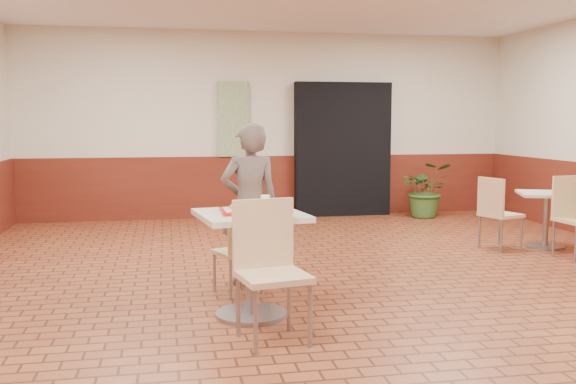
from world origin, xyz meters
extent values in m
cube|color=brown|center=(0.00, 0.00, 0.00)|extent=(8.00, 10.00, 0.01)
cube|color=beige|center=(0.00, 5.00, 1.50)|extent=(8.00, 0.01, 3.00)
cube|color=#5B1D11|center=(0.00, 4.98, 0.50)|extent=(8.00, 0.04, 1.00)
cube|color=black|center=(1.20, 4.88, 1.10)|extent=(1.60, 0.22, 2.20)
cube|color=gray|center=(-0.60, 4.94, 1.60)|extent=(0.50, 0.03, 1.20)
cube|color=beige|center=(-1.02, -0.35, 0.83)|extent=(0.80, 0.80, 0.04)
cylinder|color=gray|center=(-1.02, -0.35, 0.40)|extent=(0.09, 0.09, 0.80)
cylinder|color=gray|center=(-1.02, -0.35, 0.02)|extent=(0.58, 0.58, 0.03)
cube|color=#D8B281|center=(-0.94, -0.98, 0.48)|extent=(0.55, 0.55, 0.04)
cube|color=#D8B281|center=(-0.98, -0.78, 0.75)|extent=(0.46, 0.12, 0.51)
cylinder|color=gray|center=(-1.10, -1.22, 0.23)|extent=(0.03, 0.03, 0.45)
cylinder|color=gray|center=(-0.71, -1.14, 0.23)|extent=(0.03, 0.03, 0.45)
cylinder|color=gray|center=(-1.18, -0.82, 0.23)|extent=(0.03, 0.03, 0.45)
cylinder|color=gray|center=(-0.79, -0.75, 0.23)|extent=(0.03, 0.03, 0.45)
cube|color=#E6D48A|center=(-1.05, 0.37, 0.38)|extent=(0.49, 0.49, 0.04)
cube|color=#E6D48A|center=(-0.98, 0.22, 0.60)|extent=(0.35, 0.17, 0.41)
cylinder|color=gray|center=(-0.96, 0.58, 0.18)|extent=(0.03, 0.03, 0.36)
cylinder|color=gray|center=(-1.26, 0.46, 0.18)|extent=(0.03, 0.03, 0.36)
cylinder|color=gray|center=(-0.84, 0.28, 0.18)|extent=(0.03, 0.03, 0.36)
cylinder|color=gray|center=(-1.13, 0.16, 0.18)|extent=(0.03, 0.03, 0.36)
imported|color=#61544B|center=(-0.89, 0.70, 0.78)|extent=(0.60, 0.43, 1.55)
cube|color=red|center=(-1.02, -0.35, 0.86)|extent=(0.47, 0.37, 0.03)
cube|color=#E18585|center=(-1.02, -0.35, 0.88)|extent=(0.42, 0.31, 0.00)
torus|color=#D3854D|center=(-1.13, -0.27, 0.89)|extent=(0.10, 0.10, 0.03)
ellipsoid|color=#ECA245|center=(-0.96, -0.38, 0.90)|extent=(0.14, 0.09, 0.04)
cube|color=silver|center=(-0.96, -0.38, 0.92)|extent=(0.13, 0.07, 0.01)
ellipsoid|color=#B65C19|center=(-1.02, -0.37, 0.89)|extent=(0.03, 0.03, 0.02)
cylinder|color=white|center=(-0.89, -0.28, 0.93)|extent=(0.08, 0.08, 0.10)
cylinder|color=blue|center=(-0.89, -0.28, 0.93)|extent=(0.08, 0.08, 0.02)
cube|color=beige|center=(2.96, 1.78, 0.67)|extent=(0.65, 0.65, 0.04)
cylinder|color=gray|center=(2.96, 1.78, 0.33)|extent=(0.07, 0.07, 0.65)
cylinder|color=gray|center=(2.96, 1.78, 0.01)|extent=(0.47, 0.47, 0.03)
cube|color=#DDB384|center=(2.37, 1.81, 0.42)|extent=(0.52, 0.52, 0.04)
cube|color=#DDB384|center=(2.20, 1.76, 0.66)|extent=(0.16, 0.40, 0.45)
cylinder|color=gray|center=(2.59, 1.70, 0.20)|extent=(0.03, 0.03, 0.40)
cylinder|color=gray|center=(2.48, 2.04, 0.20)|extent=(0.03, 0.03, 0.40)
cylinder|color=gray|center=(2.26, 1.59, 0.20)|extent=(0.03, 0.03, 0.40)
cylinder|color=gray|center=(2.15, 1.93, 0.20)|extent=(0.03, 0.03, 0.40)
cube|color=#DCC584|center=(2.92, 1.29, 0.70)|extent=(0.43, 0.07, 0.47)
cylinder|color=gray|center=(2.77, 0.90, 0.21)|extent=(0.03, 0.03, 0.42)
cylinder|color=gray|center=(2.74, 1.27, 0.21)|extent=(0.03, 0.03, 0.42)
imported|color=#335A24|center=(2.49, 4.40, 0.45)|extent=(0.96, 0.88, 0.91)
camera|label=1|loc=(-1.67, -5.37, 1.58)|focal=40.00mm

